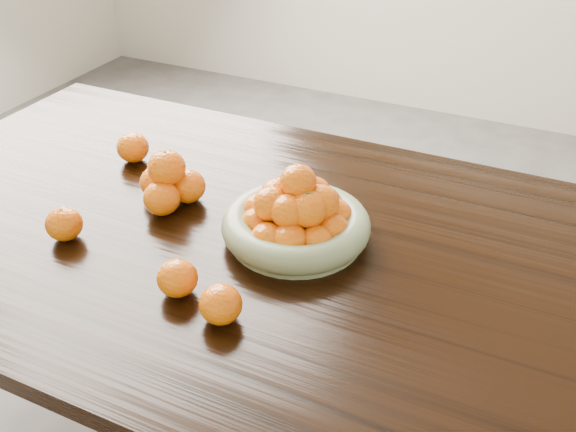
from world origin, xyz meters
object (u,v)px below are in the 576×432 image
at_px(fruit_bowl, 297,218).
at_px(orange_pyramid, 168,183).
at_px(dining_table, 302,283).
at_px(loose_orange_0, 64,224).

height_order(fruit_bowl, orange_pyramid, fruit_bowl).
bearing_deg(dining_table, loose_orange_0, -158.67).
bearing_deg(loose_orange_0, dining_table, 21.33).
distance_m(orange_pyramid, loose_orange_0, 0.23).
bearing_deg(orange_pyramid, loose_orange_0, -119.40).
height_order(dining_table, loose_orange_0, loose_orange_0).
xyz_separation_m(fruit_bowl, orange_pyramid, (-0.30, 0.01, 0.00)).
relative_size(dining_table, fruit_bowl, 6.76).
bearing_deg(fruit_bowl, dining_table, -45.41).
height_order(fruit_bowl, loose_orange_0, fruit_bowl).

